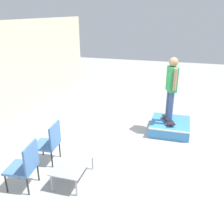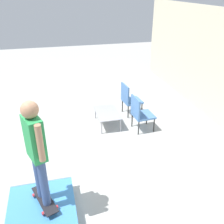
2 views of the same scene
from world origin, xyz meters
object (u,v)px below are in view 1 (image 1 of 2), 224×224
at_px(skate_ramp_box, 170,126).
at_px(patio_chair_right, 50,141).
at_px(coffee_table, 73,165).
at_px(patio_chair_left, 25,164).
at_px(person_skater, 172,84).
at_px(skateboard_on_ramp, 168,120).

xyz_separation_m(skate_ramp_box, patio_chair_right, (-2.35, 2.52, 0.38)).
xyz_separation_m(skate_ramp_box, coffee_table, (-2.83, 1.75, 0.20)).
xyz_separation_m(coffee_table, patio_chair_right, (0.48, 0.77, 0.17)).
bearing_deg(patio_chair_left, coffee_table, 114.58).
bearing_deg(patio_chair_left, person_skater, 136.53).
height_order(skate_ramp_box, person_skater, person_skater).
bearing_deg(skate_ramp_box, patio_chair_left, 142.54).
relative_size(skate_ramp_box, person_skater, 0.70).
distance_m(person_skater, coffee_table, 3.42).
bearing_deg(patio_chair_right, person_skater, 128.75).
xyz_separation_m(patio_chair_left, patio_chair_right, (0.94, -0.00, 0.00)).
xyz_separation_m(coffee_table, patio_chair_left, (-0.46, 0.77, 0.17)).
height_order(person_skater, patio_chair_right, person_skater).
xyz_separation_m(skate_ramp_box, person_skater, (-0.05, 0.06, 1.27)).
relative_size(skate_ramp_box, patio_chair_right, 1.28).
bearing_deg(skateboard_on_ramp, person_skater, -110.02).
relative_size(person_skater, coffee_table, 1.79).
distance_m(skateboard_on_ramp, patio_chair_right, 3.37).
relative_size(coffee_table, patio_chair_right, 1.02).
relative_size(skate_ramp_box, coffee_table, 1.26).
bearing_deg(person_skater, skateboard_on_ramp, 68.86).
xyz_separation_m(skateboard_on_ramp, person_skater, (0.00, -0.00, 1.05)).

